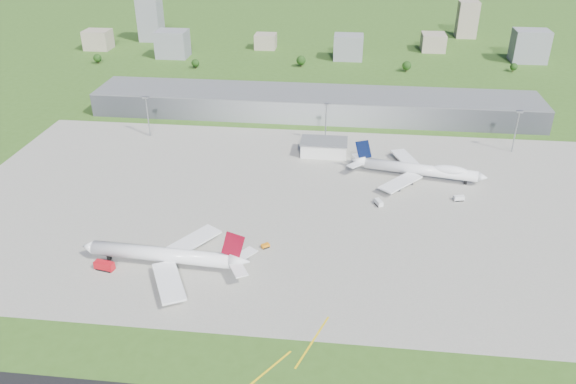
# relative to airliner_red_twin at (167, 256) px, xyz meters

# --- Properties ---
(ground) EXTENTS (1400.00, 1400.00, 0.00)m
(ground) POSITION_rel_airliner_red_twin_xyz_m (47.33, 168.06, -5.26)
(ground) COLOR #33551A
(ground) RESTS_ON ground
(apron) EXTENTS (360.00, 190.00, 0.08)m
(apron) POSITION_rel_airliner_red_twin_xyz_m (57.33, 58.06, -5.22)
(apron) COLOR gray
(apron) RESTS_ON ground
(terminal) EXTENTS (300.00, 42.00, 15.00)m
(terminal) POSITION_rel_airliner_red_twin_xyz_m (47.33, 183.06, 2.24)
(terminal) COLOR gray
(terminal) RESTS_ON ground
(ops_building) EXTENTS (26.00, 16.00, 8.00)m
(ops_building) POSITION_rel_airliner_red_twin_xyz_m (57.33, 118.06, -1.26)
(ops_building) COLOR silver
(ops_building) RESTS_ON ground
(mast_west) EXTENTS (3.50, 2.00, 25.90)m
(mast_west) POSITION_rel_airliner_red_twin_xyz_m (-52.67, 133.06, 12.44)
(mast_west) COLOR gray
(mast_west) RESTS_ON ground
(mast_center) EXTENTS (3.50, 2.00, 25.90)m
(mast_center) POSITION_rel_airliner_red_twin_xyz_m (57.33, 133.06, 12.44)
(mast_center) COLOR gray
(mast_center) RESTS_ON ground
(mast_east) EXTENTS (3.50, 2.00, 25.90)m
(mast_east) POSITION_rel_airliner_red_twin_xyz_m (167.33, 133.06, 12.44)
(mast_east) COLOR gray
(mast_east) RESTS_ON ground
(airliner_red_twin) EXTENTS (72.02, 56.04, 19.76)m
(airliner_red_twin) POSITION_rel_airliner_red_twin_xyz_m (0.00, 0.00, 0.00)
(airliner_red_twin) COLOR white
(airliner_red_twin) RESTS_ON ground
(airliner_blue_quad) EXTENTS (71.36, 55.33, 18.71)m
(airliner_blue_quad) POSITION_rel_airliner_red_twin_xyz_m (110.05, 92.55, -0.06)
(airliner_blue_quad) COLOR white
(airliner_blue_quad) RESTS_ON ground
(fire_truck) EXTENTS (8.68, 4.60, 3.65)m
(fire_truck) POSITION_rel_airliner_red_twin_xyz_m (-25.05, -5.31, -3.45)
(fire_truck) COLOR #B20C15
(fire_truck) RESTS_ON ground
(tug_yellow) EXTENTS (4.07, 3.79, 1.78)m
(tug_yellow) POSITION_rel_airliner_red_twin_xyz_m (37.72, 17.76, -4.34)
(tug_yellow) COLOR orange
(tug_yellow) RESTS_ON ground
(van_white_near) EXTENTS (4.54, 6.07, 2.79)m
(van_white_near) POSITION_rel_airliner_red_twin_xyz_m (87.55, 60.55, -3.86)
(van_white_near) COLOR silver
(van_white_near) RESTS_ON ground
(van_white_far) EXTENTS (5.51, 3.44, 2.62)m
(van_white_far) POSITION_rel_airliner_red_twin_xyz_m (127.37, 69.75, -3.94)
(van_white_far) COLOR silver
(van_white_far) RESTS_ON ground
(bldg_far_w) EXTENTS (24.00, 20.00, 18.00)m
(bldg_far_w) POSITION_rel_airliner_red_twin_xyz_m (-172.67, 338.06, 3.74)
(bldg_far_w) COLOR gray
(bldg_far_w) RESTS_ON ground
(bldg_w) EXTENTS (28.00, 22.00, 24.00)m
(bldg_w) POSITION_rel_airliner_red_twin_xyz_m (-92.67, 318.06, 6.74)
(bldg_w) COLOR slate
(bldg_w) RESTS_ON ground
(bldg_cw) EXTENTS (20.00, 18.00, 14.00)m
(bldg_cw) POSITION_rel_airliner_red_twin_xyz_m (-12.67, 358.06, 1.74)
(bldg_cw) COLOR gray
(bldg_cw) RESTS_ON ground
(bldg_c) EXTENTS (26.00, 20.00, 22.00)m
(bldg_c) POSITION_rel_airliner_red_twin_xyz_m (67.33, 328.06, 5.74)
(bldg_c) COLOR slate
(bldg_c) RESTS_ON ground
(bldg_ce) EXTENTS (22.00, 24.00, 16.00)m
(bldg_ce) POSITION_rel_airliner_red_twin_xyz_m (147.33, 368.06, 2.74)
(bldg_ce) COLOR gray
(bldg_ce) RESTS_ON ground
(bldg_e) EXTENTS (30.00, 22.00, 28.00)m
(bldg_e) POSITION_rel_airliner_red_twin_xyz_m (227.33, 338.06, 8.74)
(bldg_e) COLOR slate
(bldg_e) RESTS_ON ground
(bldg_tall_w) EXTENTS (22.00, 20.00, 44.00)m
(bldg_tall_w) POSITION_rel_airliner_red_twin_xyz_m (-132.67, 378.06, 16.74)
(bldg_tall_w) COLOR slate
(bldg_tall_w) RESTS_ON ground
(bldg_tall_e) EXTENTS (20.00, 18.00, 36.00)m
(bldg_tall_e) POSITION_rel_airliner_red_twin_xyz_m (187.33, 428.06, 12.74)
(bldg_tall_e) COLOR gray
(bldg_tall_e) RESTS_ON ground
(tree_far_w) EXTENTS (7.20, 7.20, 8.80)m
(tree_far_w) POSITION_rel_airliner_red_twin_xyz_m (-152.67, 288.06, -0.08)
(tree_far_w) COLOR #382314
(tree_far_w) RESTS_ON ground
(tree_w) EXTENTS (6.75, 6.75, 8.25)m
(tree_w) POSITION_rel_airliner_red_twin_xyz_m (-62.67, 283.06, -0.40)
(tree_w) COLOR #382314
(tree_w) RESTS_ON ground
(tree_c) EXTENTS (8.10, 8.10, 9.90)m
(tree_c) POSITION_rel_airliner_red_twin_xyz_m (27.33, 298.06, 0.57)
(tree_c) COLOR #382314
(tree_c) RESTS_ON ground
(tree_e) EXTENTS (7.65, 7.65, 9.35)m
(tree_e) POSITION_rel_airliner_red_twin_xyz_m (117.33, 293.06, 0.25)
(tree_e) COLOR #382314
(tree_e) RESTS_ON ground
(tree_far_e) EXTENTS (6.30, 6.30, 7.70)m
(tree_far_e) POSITION_rel_airliner_red_twin_xyz_m (207.33, 303.06, -0.73)
(tree_far_e) COLOR #382314
(tree_far_e) RESTS_ON ground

